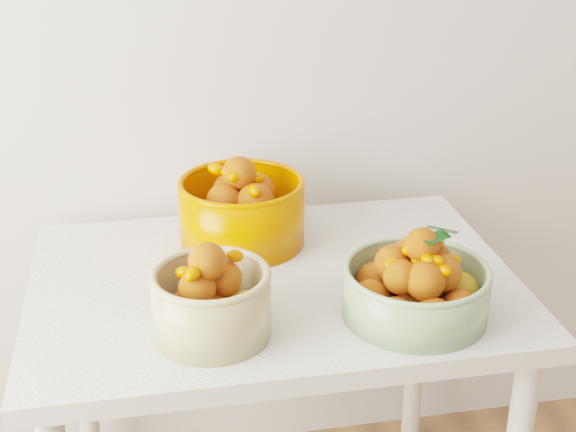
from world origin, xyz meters
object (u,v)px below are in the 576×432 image
table (274,317)px  bowl_orange (242,210)px  bowl_green (416,286)px  bowl_cream (211,300)px

table → bowl_orange: (-0.04, 0.18, 0.18)m
bowl_green → table: bearing=141.4°
table → bowl_cream: 0.29m
table → bowl_orange: bowl_orange is taller
bowl_cream → bowl_green: bearing=-0.7°
bowl_green → bowl_cream: bearing=179.3°
bowl_green → bowl_orange: size_ratio=0.79×
table → bowl_cream: bowl_cream is taller
table → bowl_orange: bearing=102.7°
bowl_green → bowl_orange: (-0.28, 0.37, 0.02)m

